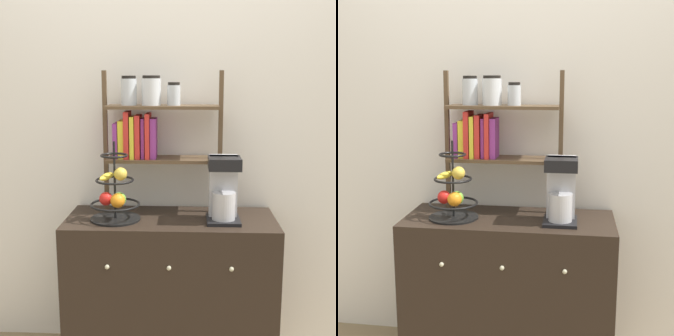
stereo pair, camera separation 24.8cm
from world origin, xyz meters
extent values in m
cube|color=silver|center=(0.00, 0.52, 1.30)|extent=(7.00, 0.05, 2.60)
cube|color=black|center=(0.00, 0.24, 0.43)|extent=(1.13, 0.47, 0.85)
sphere|color=#B2AD8C|center=(-0.31, -0.01, 0.67)|extent=(0.02, 0.02, 0.02)
sphere|color=#B2AD8C|center=(0.00, -0.01, 0.67)|extent=(0.02, 0.02, 0.02)
sphere|color=#B2AD8C|center=(0.31, -0.01, 0.67)|extent=(0.02, 0.02, 0.02)
cube|color=black|center=(0.28, 0.19, 0.86)|extent=(0.18, 0.21, 0.02)
cube|color=#B7B7BC|center=(0.28, 0.24, 1.04)|extent=(0.15, 0.08, 0.33)
cylinder|color=#B7B7BC|center=(0.28, 0.17, 0.94)|extent=(0.12, 0.12, 0.15)
cube|color=black|center=(0.28, 0.18, 1.17)|extent=(0.17, 0.16, 0.06)
cylinder|color=black|center=(-0.30, 0.19, 0.86)|extent=(0.27, 0.27, 0.01)
cylinder|color=black|center=(-0.30, 0.19, 1.07)|extent=(0.01, 0.01, 0.41)
torus|color=black|center=(-0.30, 0.19, 0.94)|extent=(0.27, 0.27, 0.01)
torus|color=black|center=(-0.30, 0.19, 1.07)|extent=(0.21, 0.21, 0.01)
torus|color=black|center=(-0.30, 0.19, 1.20)|extent=(0.15, 0.15, 0.01)
sphere|color=red|center=(-0.34, 0.17, 0.97)|extent=(0.07, 0.07, 0.07)
sphere|color=#6BAD33|center=(-0.27, 0.16, 0.97)|extent=(0.07, 0.07, 0.07)
sphere|color=orange|center=(-0.27, 0.13, 0.98)|extent=(0.08, 0.08, 0.08)
ellipsoid|color=yellow|center=(-0.34, 0.18, 1.09)|extent=(0.08, 0.15, 0.04)
sphere|color=gold|center=(-0.26, 0.18, 1.11)|extent=(0.07, 0.07, 0.07)
cube|color=brown|center=(-0.37, 0.37, 1.25)|extent=(0.02, 0.02, 0.79)
cube|color=brown|center=(0.27, 0.37, 1.25)|extent=(0.02, 0.02, 0.79)
cube|color=brown|center=(-0.05, 0.37, 1.15)|extent=(0.61, 0.20, 0.02)
cube|color=brown|center=(-0.05, 0.37, 1.45)|extent=(0.61, 0.20, 0.02)
cube|color=#8C338C|center=(-0.31, 0.37, 1.26)|extent=(0.02, 0.14, 0.19)
cube|color=yellow|center=(-0.28, 0.37, 1.27)|extent=(0.03, 0.14, 0.21)
cube|color=red|center=(-0.25, 0.37, 1.29)|extent=(0.03, 0.16, 0.26)
cube|color=yellow|center=(-0.22, 0.37, 1.28)|extent=(0.02, 0.16, 0.23)
cube|color=red|center=(-0.19, 0.37, 1.28)|extent=(0.03, 0.15, 0.24)
cube|color=#8C338C|center=(-0.16, 0.37, 1.27)|extent=(0.02, 0.12, 0.22)
cube|color=red|center=(-0.13, 0.37, 1.29)|extent=(0.02, 0.16, 0.25)
cube|color=#8C338C|center=(-0.10, 0.37, 1.27)|extent=(0.03, 0.14, 0.22)
cylinder|color=silver|center=(-0.24, 0.37, 1.53)|extent=(0.09, 0.09, 0.14)
cylinder|color=black|center=(-0.24, 0.37, 1.61)|extent=(0.08, 0.08, 0.02)
cylinder|color=silver|center=(-0.11, 0.37, 1.53)|extent=(0.11, 0.11, 0.15)
cylinder|color=black|center=(-0.11, 0.37, 1.61)|extent=(0.10, 0.10, 0.02)
cylinder|color=silver|center=(0.01, 0.37, 1.51)|extent=(0.07, 0.07, 0.11)
cylinder|color=black|center=(0.01, 0.37, 1.57)|extent=(0.07, 0.07, 0.02)
camera|label=1|loc=(0.09, -2.20, 1.60)|focal=50.00mm
camera|label=2|loc=(0.34, -2.18, 1.60)|focal=50.00mm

